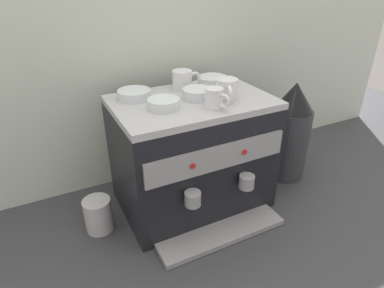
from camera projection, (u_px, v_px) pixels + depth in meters
ground_plane at (192, 199)px, 1.40m from camera, size 4.00×4.00×0.00m
tiled_backsplash_wall at (160, 54)px, 1.37m from camera, size 2.80×0.03×1.11m
espresso_machine at (193, 154)px, 1.29m from camera, size 0.58×0.49×0.45m
ceramic_cup_0 at (183, 80)px, 1.27m from camera, size 0.12×0.08×0.07m
ceramic_cup_1 at (215, 98)px, 1.09m from camera, size 0.06×0.10×0.07m
ceramic_cup_2 at (227, 89)px, 1.17m from camera, size 0.08×0.12×0.07m
ceramic_bowl_0 at (164, 104)px, 1.10m from camera, size 0.11×0.11×0.03m
ceramic_bowl_1 at (197, 93)px, 1.19m from camera, size 0.11×0.11×0.04m
ceramic_bowl_2 at (134, 94)px, 1.18m from camera, size 0.12×0.12×0.03m
ceramic_bowl_3 at (212, 81)px, 1.31m from camera, size 0.12×0.12×0.04m
coffee_grinder at (289, 132)px, 1.47m from camera, size 0.18×0.18×0.45m
milk_pitcher at (98, 215)px, 1.21m from camera, size 0.10×0.10×0.13m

